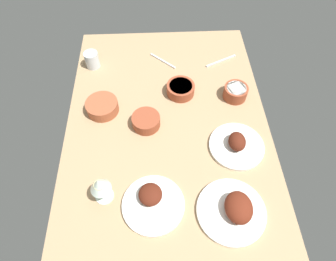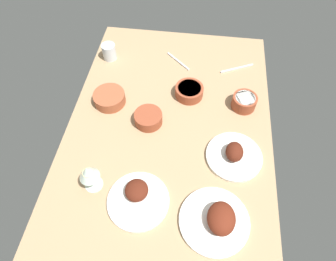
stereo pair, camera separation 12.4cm
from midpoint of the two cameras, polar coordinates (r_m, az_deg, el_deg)
dining_table at (r=126.91cm, az=-2.78°, el=-1.22°), size 140.00×90.00×4.00cm
plate_center_main at (r=108.53cm, az=9.83°, el=-15.51°), size 25.46×25.46×8.42cm
plate_near_viewer at (r=109.58cm, az=-6.46°, el=-14.10°), size 23.30×23.30×6.69cm
plate_far_side at (r=121.70cm, az=10.69°, el=-3.01°), size 23.10×23.10×7.57cm
bowl_sauce at (r=137.45cm, az=-0.06°, el=8.12°), size 13.29×13.29×5.15cm
bowl_cream at (r=137.81cm, az=10.79°, el=7.38°), size 11.12×11.12×6.19cm
bowl_potatoes at (r=135.24cm, az=-15.54°, el=4.49°), size 14.60×14.60×5.34cm
bowl_soup at (r=126.32cm, az=-7.19°, el=1.72°), size 12.42×12.42×5.28cm
wine_glass at (r=106.82cm, az=-16.74°, el=-10.71°), size 7.60×7.60×14.00cm
water_tumbler at (r=156.36cm, az=-17.14°, el=13.16°), size 7.07×7.07×8.39cm
fork_loose at (r=156.37cm, az=8.24°, el=13.40°), size 8.64×16.83×0.80cm
spoon_loose at (r=155.09cm, az=-3.37°, el=13.51°), size 11.96×12.98×0.80cm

